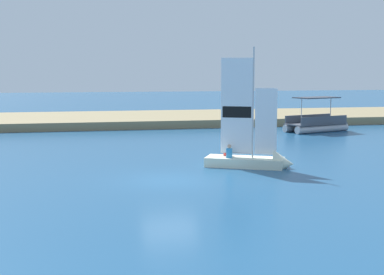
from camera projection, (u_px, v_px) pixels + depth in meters
name	position (u px, v px, depth m)	size (l,w,h in m)	color
ground_plane	(170.00, 180.00, 24.23)	(200.00, 200.00, 0.00)	navy
shore_bank	(124.00, 119.00, 50.53)	(80.00, 12.22, 0.69)	#897A56
sailboat	(258.00, 158.00, 27.46)	(4.62, 3.21, 6.52)	silver
pontoon_boat	(316.00, 123.00, 43.47)	(5.60, 3.62, 2.78)	#B2B2B7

